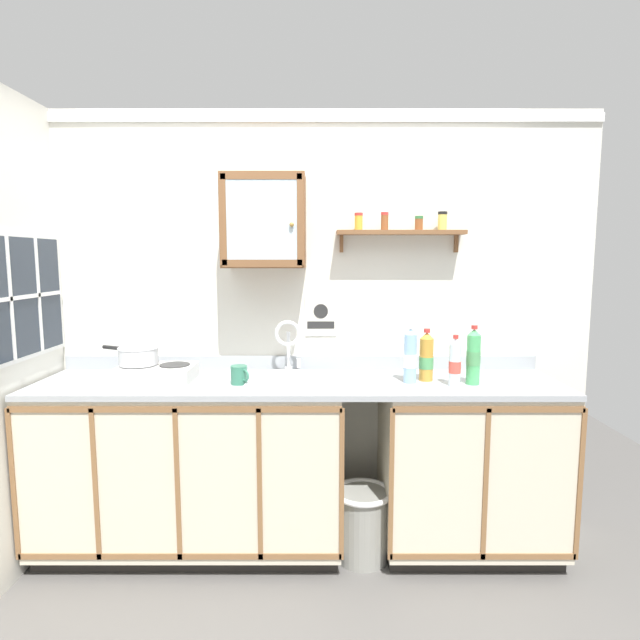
# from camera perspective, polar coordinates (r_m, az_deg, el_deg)

# --- Properties ---
(floor) EXTENTS (5.86, 5.86, 0.00)m
(floor) POSITION_cam_1_polar(r_m,az_deg,el_deg) (2.94, -2.54, -26.61)
(floor) COLOR #565451
(floor) RESTS_ON ground
(back_wall) EXTENTS (3.46, 0.07, 2.47)m
(back_wall) POSITION_cam_1_polar(r_m,az_deg,el_deg) (3.05, -2.19, -0.24)
(back_wall) COLOR silver
(back_wall) RESTS_ON ground
(lower_cabinet_run) EXTENTS (1.66, 0.61, 0.94)m
(lower_cabinet_run) POSITION_cam_1_polar(r_m,az_deg,el_deg) (3.03, -14.09, -15.70)
(lower_cabinet_run) COLOR black
(lower_cabinet_run) RESTS_ON ground
(lower_cabinet_run_right) EXTENTS (0.96, 0.61, 0.94)m
(lower_cabinet_run_right) POSITION_cam_1_polar(r_m,az_deg,el_deg) (3.05, 16.22, -15.55)
(lower_cabinet_run_right) COLOR black
(lower_cabinet_run_right) RESTS_ON ground
(countertop) EXTENTS (2.82, 0.63, 0.03)m
(countertop) POSITION_cam_1_polar(r_m,az_deg,el_deg) (2.79, -2.42, -7.09)
(countertop) COLOR #9EA3A8
(countertop) RESTS_ON lower_cabinet_run
(backsplash) EXTENTS (2.82, 0.02, 0.08)m
(backsplash) POSITION_cam_1_polar(r_m,az_deg,el_deg) (3.06, -2.20, -4.77)
(backsplash) COLOR #9EA3A8
(backsplash) RESTS_ON countertop
(sink) EXTENTS (0.49, 0.45, 0.42)m
(sink) POSITION_cam_1_polar(r_m,az_deg,el_deg) (2.83, -3.08, -6.93)
(sink) COLOR silver
(sink) RESTS_ON countertop
(hot_plate_stove) EXTENTS (0.41, 0.28, 0.09)m
(hot_plate_stove) POSITION_cam_1_polar(r_m,az_deg,el_deg) (2.91, -17.95, -5.69)
(hot_plate_stove) COLOR silver
(hot_plate_stove) RESTS_ON countertop
(saucepan) EXTENTS (0.35, 0.23, 0.10)m
(saucepan) POSITION_cam_1_polar(r_m,az_deg,el_deg) (2.95, -19.75, -3.71)
(saucepan) COLOR silver
(saucepan) RESTS_ON hot_plate_stove
(bottle_juice_amber_0) EXTENTS (0.08, 0.08, 0.28)m
(bottle_juice_amber_0) POSITION_cam_1_polar(r_m,az_deg,el_deg) (2.82, 11.83, -4.15)
(bottle_juice_amber_0) COLOR gold
(bottle_juice_amber_0) RESTS_ON countertop
(bottle_water_blue_1) EXTENTS (0.07, 0.07, 0.31)m
(bottle_water_blue_1) POSITION_cam_1_polar(r_m,az_deg,el_deg) (2.75, 10.07, -4.06)
(bottle_water_blue_1) COLOR #8CB7E0
(bottle_water_blue_1) RESTS_ON countertop
(bottle_soda_green_2) EXTENTS (0.07, 0.07, 0.31)m
(bottle_soda_green_2) POSITION_cam_1_polar(r_m,az_deg,el_deg) (2.80, 16.82, -3.98)
(bottle_soda_green_2) COLOR #4CB266
(bottle_soda_green_2) RESTS_ON countertop
(bottle_water_clear_3) EXTENTS (0.06, 0.06, 0.27)m
(bottle_water_clear_3) POSITION_cam_1_polar(r_m,az_deg,el_deg) (2.73, 14.88, -4.71)
(bottle_water_clear_3) COLOR silver
(bottle_water_clear_3) RESTS_ON countertop
(mug) EXTENTS (0.11, 0.11, 0.10)m
(mug) POSITION_cam_1_polar(r_m,az_deg,el_deg) (2.73, -9.06, -6.10)
(mug) COLOR #337259
(mug) RESTS_ON countertop
(wall_cabinet) EXTENTS (0.45, 0.31, 0.51)m
(wall_cabinet) POSITION_cam_1_polar(r_m,az_deg,el_deg) (2.88, -6.26, 10.91)
(wall_cabinet) COLOR brown
(spice_shelf) EXTENTS (0.73, 0.14, 0.23)m
(spice_shelf) POSITION_cam_1_polar(r_m,az_deg,el_deg) (2.98, 9.10, 9.92)
(spice_shelf) COLOR brown
(warning_sign) EXTENTS (0.19, 0.01, 0.24)m
(warning_sign) POSITION_cam_1_polar(r_m,az_deg,el_deg) (3.02, 0.07, 0.42)
(warning_sign) COLOR silver
(window) EXTENTS (0.03, 0.75, 0.65)m
(window) POSITION_cam_1_polar(r_m,az_deg,el_deg) (3.04, -30.41, 2.26)
(window) COLOR #262D38
(trash_bin) EXTENTS (0.32, 0.32, 0.39)m
(trash_bin) POSITION_cam_1_polar(r_m,az_deg,el_deg) (2.97, 4.78, -21.67)
(trash_bin) COLOR gray
(trash_bin) RESTS_ON ground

